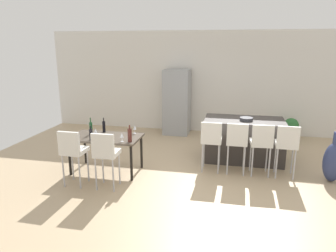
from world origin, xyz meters
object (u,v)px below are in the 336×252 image
object	(u,v)px
bar_chair_middle	(237,140)
wine_bottle_right	(130,135)
wine_bottle_far	(91,128)
dining_table	(106,140)
wine_glass_middle	(122,135)
wine_bottle_corner	(104,126)
dining_chair_near	(73,149)
wine_glass_end	(95,131)
refrigerator	(177,102)
wine_bottle_left	(91,134)
floor_vase	(333,162)
fruit_bowl	(246,119)
wine_glass_near	(135,128)
bar_chair_far	(287,143)
dining_chair_far	(106,152)
potted_plant	(291,127)
kitchen_island	(243,140)
bar_chair_left	(211,138)
bar_chair_right	(262,141)

from	to	relation	value
bar_chair_middle	wine_bottle_right	distance (m)	2.09
wine_bottle_far	dining_table	bearing A→B (deg)	-13.99
wine_glass_middle	wine_bottle_corner	bearing A→B (deg)	137.16
dining_chair_near	wine_glass_end	bearing A→B (deg)	78.71
wine_glass_middle	refrigerator	world-z (taller)	refrigerator
bar_chair_middle	wine_bottle_right	xyz separation A→B (m)	(-1.97, -0.67, 0.17)
dining_chair_near	dining_table	bearing A→B (deg)	67.36
wine_bottle_left	floor_vase	xyz separation A→B (m)	(4.49, 0.72, -0.47)
wine_bottle_left	fruit_bowl	bearing A→B (deg)	26.96
wine_glass_near	wine_bottle_corner	bearing A→B (deg)	-177.47
bar_chair_far	wine_glass_end	distance (m)	3.70
refrigerator	wine_bottle_left	bearing A→B (deg)	-106.86
dining_chair_near	wine_bottle_corner	size ratio (longest dim) A/B	3.46
dining_chair_far	wine_glass_near	distance (m)	1.10
dining_table	potted_plant	size ratio (longest dim) A/B	2.34
dining_chair_far	wine_glass_end	bearing A→B (deg)	125.74
kitchen_island	wine_glass_middle	xyz separation A→B (m)	(-2.26, -1.55, 0.40)
wine_bottle_far	wine_glass_near	distance (m)	0.88
dining_chair_far	refrigerator	world-z (taller)	refrigerator
wine_glass_end	refrigerator	world-z (taller)	refrigerator
dining_chair_far	fruit_bowl	xyz separation A→B (m)	(2.43, 1.93, 0.26)
kitchen_island	wine_bottle_left	distance (m)	3.30
refrigerator	floor_vase	bearing A→B (deg)	-37.86
wine_glass_near	refrigerator	world-z (taller)	refrigerator
wine_bottle_left	refrigerator	world-z (taller)	refrigerator
fruit_bowl	potted_plant	size ratio (longest dim) A/B	0.47
wine_bottle_far	fruit_bowl	size ratio (longest dim) A/B	1.22
bar_chair_middle	wine_bottle_left	xyz separation A→B (m)	(-2.72, -0.73, 0.16)
bar_chair_middle	wine_glass_end	world-z (taller)	bar_chair_middle
dining_chair_near	wine_bottle_corner	xyz separation A→B (m)	(0.16, 1.04, 0.16)
bar_chair_left	floor_vase	bearing A→B (deg)	-0.24
kitchen_island	bar_chair_left	size ratio (longest dim) A/B	1.64
wine_bottle_right	wine_bottle_corner	bearing A→B (deg)	144.39
bar_chair_right	wine_glass_middle	xyz separation A→B (m)	(-2.58, -0.69, 0.17)
bar_chair_middle	wine_glass_middle	world-z (taller)	bar_chair_middle
wine_glass_end	potted_plant	world-z (taller)	wine_glass_end
wine_glass_end	fruit_bowl	xyz separation A→B (m)	(2.92, 1.24, 0.09)
bar_chair_right	bar_chair_far	xyz separation A→B (m)	(0.46, -0.00, 0.00)
wine_bottle_right	potted_plant	xyz separation A→B (m)	(3.42, 3.34, -0.52)
fruit_bowl	bar_chair_middle	bearing A→B (deg)	-103.84
wine_glass_end	dining_chair_far	bearing A→B (deg)	-54.26
fruit_bowl	floor_vase	world-z (taller)	fruit_bowl
dining_table	bar_chair_right	bearing A→B (deg)	8.06
wine_glass_middle	floor_vase	world-z (taller)	floor_vase
dining_chair_far	wine_bottle_left	world-z (taller)	dining_chair_far
wine_bottle_corner	refrigerator	bearing A→B (deg)	69.96
floor_vase	fruit_bowl	bearing A→B (deg)	154.50
bar_chair_far	wine_bottle_left	distance (m)	3.72
floor_vase	dining_chair_near	bearing A→B (deg)	-165.85
wine_glass_middle	fruit_bowl	distance (m)	2.71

